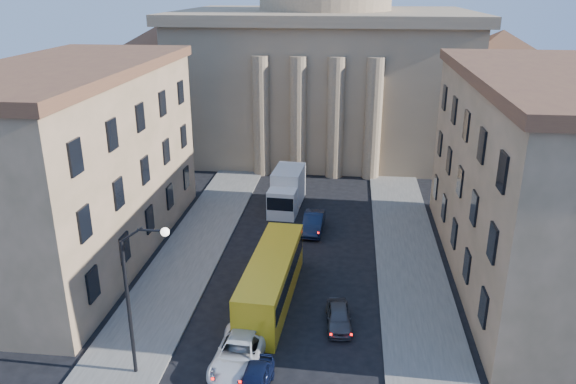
% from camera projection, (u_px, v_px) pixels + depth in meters
% --- Properties ---
extents(sidewalk_left, '(5.00, 60.00, 0.15)m').
position_uv_depth(sidewalk_left, '(174.00, 281.00, 40.07)').
color(sidewalk_left, '#57544F').
rests_on(sidewalk_left, ground).
extents(sidewalk_right, '(5.00, 60.00, 0.15)m').
position_uv_depth(sidewalk_right, '(415.00, 295.00, 38.28)').
color(sidewalk_right, '#57544F').
rests_on(sidewalk_right, ground).
extents(church, '(68.02, 28.76, 36.60)m').
position_uv_depth(church, '(324.00, 53.00, 69.96)').
color(church, '#897154').
rests_on(church, ground).
extents(building_left, '(11.60, 26.60, 14.70)m').
position_uv_depth(building_left, '(73.00, 162.00, 42.13)').
color(building_left, tan).
rests_on(building_left, ground).
extents(building_right, '(11.60, 26.60, 14.70)m').
position_uv_depth(building_right, '(544.00, 179.00, 38.55)').
color(building_right, tan).
rests_on(building_right, ground).
extents(street_lamp, '(2.62, 0.44, 8.83)m').
position_uv_depth(street_lamp, '(137.00, 289.00, 28.78)').
color(street_lamp, black).
rests_on(street_lamp, ground).
extents(car_left_near, '(1.84, 4.05, 1.35)m').
position_uv_depth(car_left_near, '(255.00, 381.00, 29.08)').
color(car_left_near, '#0E1533').
rests_on(car_left_near, ground).
extents(car_left_mid, '(2.84, 5.73, 1.56)m').
position_uv_depth(car_left_mid, '(239.00, 353.00, 31.10)').
color(car_left_mid, white).
rests_on(car_left_mid, ground).
extents(car_right_far, '(1.85, 3.91, 1.29)m').
position_uv_depth(car_right_far, '(339.00, 317.00, 34.72)').
color(car_right_far, '#454449').
rests_on(car_right_far, ground).
extents(car_right_distant, '(1.88, 4.81, 1.56)m').
position_uv_depth(car_right_distant, '(313.00, 223.00, 48.08)').
color(car_right_distant, black).
rests_on(car_right_distant, ground).
extents(city_bus, '(3.21, 11.50, 3.21)m').
position_uv_depth(city_bus, '(271.00, 278.00, 37.14)').
color(city_bus, gold).
rests_on(city_bus, ground).
extents(box_truck, '(2.99, 6.70, 3.60)m').
position_uv_depth(box_truck, '(287.00, 191.00, 52.78)').
color(box_truck, silver).
rests_on(box_truck, ground).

